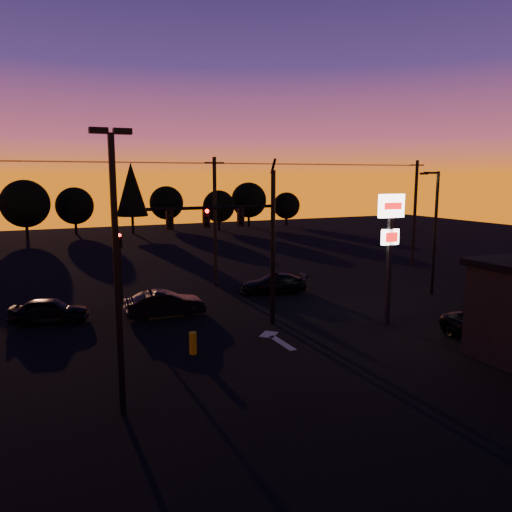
{
  "coord_description": "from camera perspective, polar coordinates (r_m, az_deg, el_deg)",
  "views": [
    {
      "loc": [
        -9.96,
        -18.76,
        7.72
      ],
      "look_at": [
        1.0,
        5.0,
        3.5
      ],
      "focal_mm": 35.0,
      "sensor_mm": 36.0,
      "label": 1
    }
  ],
  "objects": [
    {
      "name": "traffic_signal_mast",
      "position": [
        24.96,
        -1.32,
        2.75
      ],
      "size": [
        6.79,
        0.52,
        8.58
      ],
      "color": "black",
      "rests_on": "ground"
    },
    {
      "name": "tree_2",
      "position": [
        66.85,
        -24.89,
        5.44
      ],
      "size": [
        5.77,
        5.78,
        7.26
      ],
      "color": "black",
      "rests_on": "ground"
    },
    {
      "name": "parking_lot_light",
      "position": [
        16.14,
        -15.7,
        0.09
      ],
      "size": [
        1.25,
        0.3,
        9.14
      ],
      "color": "black",
      "rests_on": "ground"
    },
    {
      "name": "car_mid",
      "position": [
        28.16,
        -10.37,
        -5.39
      ],
      "size": [
        4.42,
        1.72,
        1.43
      ],
      "primitive_type": "imported",
      "rotation": [
        0.0,
        0.0,
        1.52
      ],
      "color": "black",
      "rests_on": "ground"
    },
    {
      "name": "power_wires",
      "position": [
        34.89,
        -4.79,
        10.52
      ],
      "size": [
        36.0,
        1.22,
        0.07
      ],
      "color": "black",
      "rests_on": "ground"
    },
    {
      "name": "ground",
      "position": [
        22.6,
        3.06,
        -10.82
      ],
      "size": [
        120.0,
        120.0,
        0.0
      ],
      "primitive_type": "plane",
      "color": "black",
      "rests_on": "ground"
    },
    {
      "name": "pylon_sign",
      "position": [
        26.57,
        15.1,
        2.78
      ],
      "size": [
        1.5,
        0.28,
        6.8
      ],
      "color": "black",
      "rests_on": "ground"
    },
    {
      "name": "car_left",
      "position": [
        28.66,
        -22.54,
        -5.78
      ],
      "size": [
        4.27,
        2.66,
        1.36
      ],
      "primitive_type": "imported",
      "rotation": [
        0.0,
        0.0,
        1.29
      ],
      "color": "black",
      "rests_on": "ground"
    },
    {
      "name": "car_right",
      "position": [
        33.19,
        2.02,
        -3.16
      ],
      "size": [
        4.72,
        2.79,
        1.28
      ],
      "primitive_type": "imported",
      "rotation": [
        0.0,
        0.0,
        -1.81
      ],
      "color": "black",
      "rests_on": "ground"
    },
    {
      "name": "secondary_signal",
      "position": [
        31.03,
        -15.25,
        -0.17
      ],
      "size": [
        0.3,
        0.31,
        4.35
      ],
      "color": "black",
      "rests_on": "ground"
    },
    {
      "name": "tree_6",
      "position": [
        71.41,
        -4.28,
        5.69
      ],
      "size": [
        4.54,
        4.54,
        5.71
      ],
      "color": "black",
      "rests_on": "ground"
    },
    {
      "name": "streetlight",
      "position": [
        34.2,
        19.7,
        3.09
      ],
      "size": [
        1.55,
        0.35,
        8.0
      ],
      "color": "black",
      "rests_on": "ground"
    },
    {
      "name": "tree_3",
      "position": [
        71.12,
        -20.01,
        5.41
      ],
      "size": [
        4.95,
        4.95,
        6.22
      ],
      "color": "black",
      "rests_on": "ground"
    },
    {
      "name": "utility_pole_1",
      "position": [
        35.02,
        -4.7,
        4.01
      ],
      "size": [
        1.4,
        0.26,
        9.0
      ],
      "color": "black",
      "rests_on": "ground"
    },
    {
      "name": "tree_5",
      "position": [
        75.3,
        -10.2,
        5.99
      ],
      "size": [
        4.95,
        4.95,
        6.22
      ],
      "color": "black",
      "rests_on": "ground"
    },
    {
      "name": "lane_arrow",
      "position": [
        24.21,
        2.26,
        -9.42
      ],
      "size": [
        1.2,
        3.1,
        0.01
      ],
      "color": "beige",
      "rests_on": "ground"
    },
    {
      "name": "tree_4",
      "position": [
        69.01,
        -14.05,
        7.4
      ],
      "size": [
        4.18,
        4.18,
        9.5
      ],
      "color": "black",
      "rests_on": "ground"
    },
    {
      "name": "bollard",
      "position": [
        22.27,
        -7.22,
        -9.85
      ],
      "size": [
        0.33,
        0.33,
        0.98
      ],
      "primitive_type": "cylinder",
      "color": "#AE8904",
      "rests_on": "ground"
    },
    {
      "name": "tree_8",
      "position": [
        78.2,
        3.5,
        5.77
      ],
      "size": [
        4.12,
        4.12,
        5.19
      ],
      "color": "black",
      "rests_on": "ground"
    },
    {
      "name": "tree_7",
      "position": [
        76.41,
        -0.84,
        6.41
      ],
      "size": [
        5.36,
        5.36,
        6.74
      ],
      "color": "black",
      "rests_on": "ground"
    },
    {
      "name": "suv_parked",
      "position": [
        25.65,
        25.76,
        -7.64
      ],
      "size": [
        2.35,
        5.1,
        1.42
      ],
      "primitive_type": "imported",
      "rotation": [
        0.0,
        0.0,
        -0.0
      ],
      "color": "black",
      "rests_on": "ground"
    },
    {
      "name": "utility_pole_2",
      "position": [
        44.51,
        17.69,
        4.7
      ],
      "size": [
        1.4,
        0.26,
        9.0
      ],
      "color": "black",
      "rests_on": "ground"
    }
  ]
}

